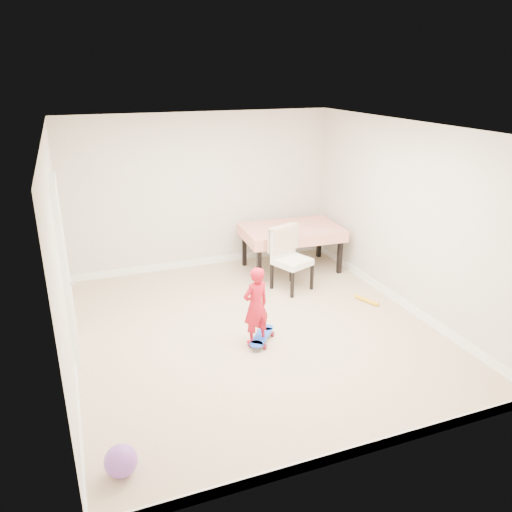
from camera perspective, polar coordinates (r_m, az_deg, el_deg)
name	(u,v)px	position (r m, az deg, el deg)	size (l,w,h in m)	color
ground	(254,329)	(6.67, -0.20, -8.34)	(5.00, 5.00, 0.00)	tan
ceiling	(254,129)	(5.87, -0.23, 14.27)	(4.50, 5.00, 0.04)	white
wall_back	(202,192)	(8.43, -6.19, 7.25)	(4.50, 0.04, 2.60)	beige
wall_front	(363,327)	(4.10, 12.17, -7.92)	(4.50, 0.04, 2.60)	beige
wall_left	(62,259)	(5.80, -21.32, -0.28)	(0.04, 5.00, 2.60)	beige
wall_right	(405,218)	(7.20, 16.69, 4.20)	(0.04, 5.00, 2.60)	beige
door	(65,272)	(6.17, -20.96, -1.73)	(0.10, 0.94, 2.11)	white
baseboard_back	(205,261)	(8.80, -5.90, -0.61)	(4.50, 0.02, 0.12)	white
baseboard_front	(353,452)	(4.80, 11.07, -21.11)	(4.50, 0.02, 0.12)	white
baseboard_left	(75,358)	(6.32, -19.95, -10.86)	(0.02, 5.00, 0.12)	white
baseboard_right	(397,299)	(7.63, 15.80, -4.75)	(0.02, 5.00, 0.12)	white
dining_table	(291,248)	(8.48, 4.04, 0.90)	(1.61, 1.01, 0.76)	#B7091C
dining_chair	(292,259)	(7.65, 4.16, -0.40)	(0.54, 0.62, 0.99)	silver
skateboard	(262,338)	(6.37, 0.66, -9.38)	(0.60, 0.22, 0.09)	blue
child	(256,308)	(6.09, -0.02, -6.00)	(0.36, 0.24, 1.00)	red
balloon	(121,461)	(4.67, -15.20, -21.67)	(0.28, 0.28, 0.28)	purple
foam_toy	(367,300)	(7.55, 12.53, -4.98)	(0.06, 0.06, 0.40)	yellow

